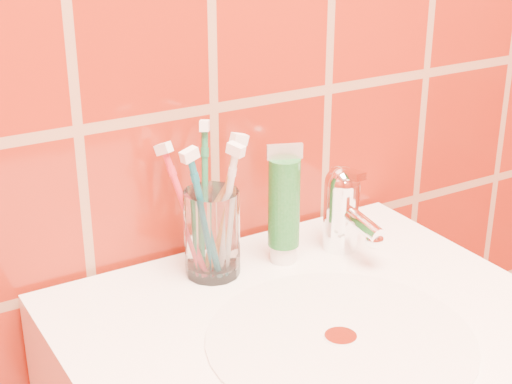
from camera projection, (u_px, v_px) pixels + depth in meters
glass_tumbler at (212, 233)px, 0.99m from camera, size 0.08×0.08×0.11m
toothpaste_tube at (284, 208)px, 1.01m from camera, size 0.05×0.04×0.16m
faucet at (343, 206)px, 1.05m from camera, size 0.05×0.11×0.12m
toothbrush_0 at (205, 199)px, 0.99m from camera, size 0.09×0.10×0.21m
toothbrush_1 at (186, 211)px, 0.99m from camera, size 0.11×0.15×0.19m
toothbrush_2 at (226, 210)px, 0.97m from camera, size 0.07×0.09×0.19m
toothbrush_3 at (224, 204)px, 0.99m from camera, size 0.09×0.08×0.18m
toothbrush_4 at (204, 216)px, 0.95m from camera, size 0.08×0.07×0.19m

